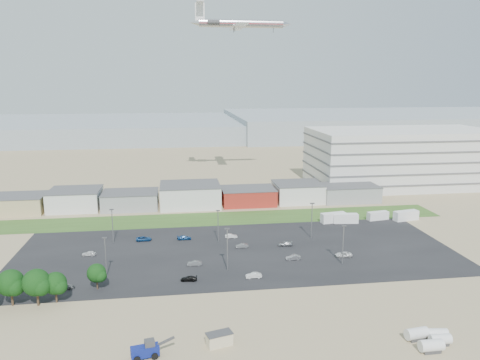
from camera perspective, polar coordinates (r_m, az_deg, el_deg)
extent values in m
plane|color=#96855F|center=(111.88, -1.60, -12.38)|extent=(700.00, 700.00, 0.00)
cube|color=black|center=(130.78, -0.39, -8.68)|extent=(120.00, 50.00, 0.01)
cube|color=#34541F|center=(160.49, -3.68, -4.76)|extent=(160.00, 16.00, 0.02)
cube|color=silver|center=(223.37, 19.07, 2.65)|extent=(80.00, 40.00, 25.00)
imported|color=silver|center=(129.78, 12.51, -8.85)|extent=(4.62, 2.42, 1.24)
imported|color=#A5A5AA|center=(125.40, 6.50, -9.37)|extent=(4.01, 1.58, 1.30)
imported|color=black|center=(113.12, -6.26, -11.86)|extent=(4.06, 2.06, 1.13)
imported|color=#595B5E|center=(121.67, -5.57, -10.06)|extent=(3.70, 1.47, 1.20)
imported|color=silver|center=(133.82, -17.95, -8.52)|extent=(3.80, 1.89, 1.25)
imported|color=navy|center=(140.77, -6.81, -6.99)|extent=(4.15, 1.72, 1.20)
imported|color=#595B5E|center=(133.32, 0.25, -8.01)|extent=(3.54, 1.34, 1.15)
imported|color=navy|center=(141.64, -11.64, -7.03)|extent=(4.57, 2.21, 1.25)
imported|color=#595B5E|center=(115.53, -20.51, -12.05)|extent=(4.08, 1.73, 1.17)
imported|color=silver|center=(141.22, -1.08, -6.84)|extent=(3.68, 1.50, 1.19)
imported|color=#A5A5AA|center=(135.26, 5.53, -7.76)|extent=(4.22, 1.87, 1.20)
imported|color=silver|center=(114.07, 1.67, -11.54)|extent=(3.82, 1.35, 1.26)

